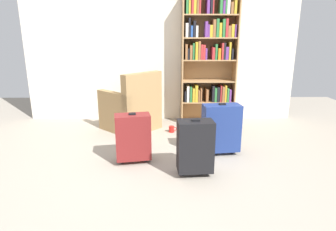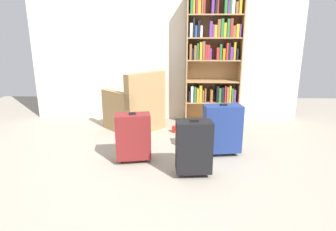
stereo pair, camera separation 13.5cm
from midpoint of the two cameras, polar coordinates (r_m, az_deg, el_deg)
The scene contains 8 objects.
ground_plane at distance 3.05m, azimuth -0.93°, elevation -11.96°, with size 7.93×7.93×0.00m, color #9E9384.
back_wall at distance 4.92m, azimuth 0.27°, elevation 14.30°, with size 4.53×0.10×2.60m, color beige.
bookshelf at distance 4.75m, azimuth 9.85°, elevation 12.10°, with size 0.88×0.31×2.06m.
armchair at distance 4.47m, azimuth -5.64°, elevation 1.33°, with size 0.99×0.99×0.90m.
mug at distance 4.33m, azimuth 2.24°, elevation -2.76°, with size 0.12×0.08×0.10m.
suitcase_black at distance 2.96m, azimuth 6.47°, elevation -6.20°, with size 0.38×0.25×0.61m.
suitcase_dark_red at distance 3.28m, azimuth -5.81°, elevation -4.16°, with size 0.42×0.28×0.59m.
suitcase_navy_blue at distance 3.51m, azimuth 11.85°, elevation -2.58°, with size 0.47×0.27×0.64m.
Camera 2 is at (0.20, -2.70, 1.41)m, focal length 30.56 mm.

